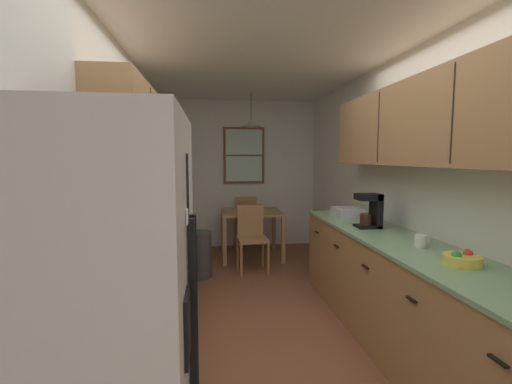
% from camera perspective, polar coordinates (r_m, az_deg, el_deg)
% --- Properties ---
extents(ground_plane, '(12.00, 12.00, 0.00)m').
position_cam_1_polar(ground_plane, '(3.85, 1.13, -18.33)').
color(ground_plane, brown).
extents(wall_left, '(0.10, 9.00, 2.55)m').
position_cam_1_polar(wall_left, '(3.59, -20.67, 0.65)').
color(wall_left, white).
rests_on(wall_left, ground).
extents(wall_right, '(0.10, 9.00, 2.55)m').
position_cam_1_polar(wall_right, '(3.96, 20.87, 1.08)').
color(wall_right, white).
rests_on(wall_right, ground).
extents(wall_back, '(4.40, 0.10, 2.55)m').
position_cam_1_polar(wall_back, '(6.16, -2.47, 2.96)').
color(wall_back, white).
rests_on(wall_back, ground).
extents(ceiling_slab, '(4.40, 9.00, 0.08)m').
position_cam_1_polar(ceiling_slab, '(3.66, 1.21, 21.89)').
color(ceiling_slab, white).
extents(refrigerator, '(0.72, 0.75, 1.72)m').
position_cam_1_polar(refrigerator, '(1.49, -25.36, -23.16)').
color(refrigerator, white).
rests_on(refrigerator, ground).
extents(stove_range, '(0.66, 0.65, 1.10)m').
position_cam_1_polar(stove_range, '(2.30, -19.97, -23.15)').
color(stove_range, silver).
rests_on(stove_range, ground).
extents(microwave_over_range, '(0.39, 0.59, 0.33)m').
position_cam_1_polar(microwave_over_range, '(2.05, -24.21, 7.37)').
color(microwave_over_range, black).
extents(counter_left, '(0.64, 1.77, 0.90)m').
position_cam_1_polar(counter_left, '(3.40, -15.47, -13.69)').
color(counter_left, '#A87A4C').
rests_on(counter_left, ground).
extents(upper_cabinets_left, '(0.33, 1.85, 0.63)m').
position_cam_1_polar(upper_cabinets_left, '(3.20, -18.77, 9.82)').
color(upper_cabinets_left, '#A87A4C').
extents(counter_right, '(0.64, 3.27, 0.90)m').
position_cam_1_polar(counter_right, '(3.18, 22.59, -15.29)').
color(counter_right, '#A87A4C').
rests_on(counter_right, ground).
extents(upper_cabinets_right, '(0.33, 2.95, 0.68)m').
position_cam_1_polar(upper_cabinets_right, '(3.03, 26.42, 10.24)').
color(upper_cabinets_right, '#A87A4C').
extents(dining_table, '(0.92, 0.84, 0.73)m').
position_cam_1_polar(dining_table, '(5.46, -0.79, -4.30)').
color(dining_table, '#A87F51').
rests_on(dining_table, ground).
extents(dining_chair_near, '(0.42, 0.42, 0.90)m').
position_cam_1_polar(dining_chair_near, '(4.86, -0.72, -7.00)').
color(dining_chair_near, '#A87A4C').
rests_on(dining_chair_near, ground).
extents(dining_chair_far, '(0.40, 0.40, 0.90)m').
position_cam_1_polar(dining_chair_far, '(6.09, -1.79, -4.41)').
color(dining_chair_far, '#A87A4C').
rests_on(dining_chair_far, ground).
extents(pendant_light, '(0.30, 0.30, 0.52)m').
position_cam_1_polar(pendant_light, '(5.40, -0.81, 11.19)').
color(pendant_light, black).
extents(back_window, '(0.71, 0.05, 0.97)m').
position_cam_1_polar(back_window, '(6.08, -1.98, 6.00)').
color(back_window, brown).
extents(trash_bin, '(0.34, 0.34, 0.60)m').
position_cam_1_polar(trash_bin, '(4.70, -9.38, -10.04)').
color(trash_bin, '#3F3F42').
rests_on(trash_bin, ground).
extents(storage_canister, '(0.13, 0.13, 0.16)m').
position_cam_1_polar(storage_canister, '(2.60, -17.94, -7.60)').
color(storage_canister, '#265999').
rests_on(storage_canister, counter_left).
extents(dish_towel, '(0.02, 0.16, 0.24)m').
position_cam_1_polar(dish_towel, '(2.38, -10.12, -21.02)').
color(dish_towel, silver).
extents(coffee_maker, '(0.22, 0.18, 0.33)m').
position_cam_1_polar(coffee_maker, '(3.49, 18.34, -2.80)').
color(coffee_maker, black).
rests_on(coffee_maker, counter_right).
extents(mug_by_coffeemaker, '(0.12, 0.09, 0.09)m').
position_cam_1_polar(mug_by_coffeemaker, '(2.89, 25.37, -7.25)').
color(mug_by_coffeemaker, white).
rests_on(mug_by_coffeemaker, counter_right).
extents(fruit_bowl, '(0.22, 0.22, 0.09)m').
position_cam_1_polar(fruit_bowl, '(2.56, 30.70, -9.40)').
color(fruit_bowl, '#E5D14C').
rests_on(fruit_bowl, counter_right).
extents(dish_rack, '(0.28, 0.34, 0.10)m').
position_cam_1_polar(dish_rack, '(4.06, 14.72, -3.25)').
color(dish_rack, silver).
rests_on(dish_rack, counter_right).
extents(table_serving_bowl, '(0.18, 0.18, 0.06)m').
position_cam_1_polar(table_serving_bowl, '(5.36, -0.40, -2.93)').
color(table_serving_bowl, silver).
rests_on(table_serving_bowl, dining_table).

